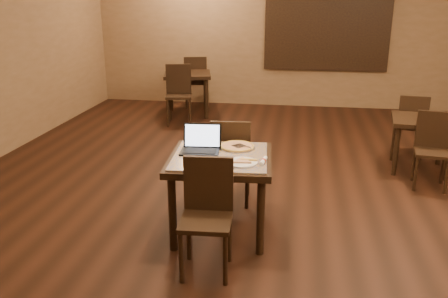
% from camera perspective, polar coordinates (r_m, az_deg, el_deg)
% --- Properties ---
extents(ground, '(10.00, 10.00, 0.00)m').
position_cam_1_polar(ground, '(4.94, 7.86, -7.84)').
color(ground, black).
rests_on(ground, ground).
extents(wall_back, '(8.00, 0.02, 3.00)m').
position_cam_1_polar(wall_back, '(9.47, 9.14, 14.06)').
color(wall_back, olive).
rests_on(wall_back, ground).
extents(mural, '(2.34, 0.05, 1.64)m').
position_cam_1_polar(mural, '(9.44, 12.28, 14.17)').
color(mural, '#26548E').
rests_on(mural, wall_back).
extents(tiled_table, '(0.98, 0.98, 0.76)m').
position_cam_1_polar(tiled_table, '(4.32, -0.43, -2.06)').
color(tiled_table, black).
rests_on(tiled_table, ground).
extents(chair_main_near, '(0.43, 0.43, 0.93)m').
position_cam_1_polar(chair_main_near, '(3.81, -2.05, -7.17)').
color(chair_main_near, black).
rests_on(chair_main_near, ground).
extents(chair_main_far, '(0.44, 0.44, 0.94)m').
position_cam_1_polar(chair_main_far, '(4.94, 0.83, -0.99)').
color(chair_main_far, black).
rests_on(chair_main_far, ground).
extents(laptop, '(0.37, 0.30, 0.24)m').
position_cam_1_polar(laptop, '(4.40, -2.78, 0.59)').
color(laptop, black).
rests_on(laptop, tiled_table).
extents(plate, '(0.27, 0.27, 0.01)m').
position_cam_1_polar(plate, '(4.09, 2.19, -1.63)').
color(plate, white).
rests_on(plate, tiled_table).
extents(pizza_slice, '(0.21, 0.21, 0.02)m').
position_cam_1_polar(pizza_slice, '(4.08, 2.19, -1.44)').
color(pizza_slice, '#F7E5A4').
rests_on(pizza_slice, plate).
extents(pizza_pan, '(0.35, 0.35, 0.01)m').
position_cam_1_polar(pizza_pan, '(4.49, 1.58, 0.18)').
color(pizza_pan, silver).
rests_on(pizza_pan, tiled_table).
extents(pizza_whole, '(0.33, 0.33, 0.02)m').
position_cam_1_polar(pizza_whole, '(4.49, 1.58, 0.35)').
color(pizza_whole, '#F7E5A4').
rests_on(pizza_whole, pizza_pan).
extents(spatula, '(0.26, 0.25, 0.01)m').
position_cam_1_polar(spatula, '(4.47, 1.80, 0.38)').
color(spatula, silver).
rests_on(spatula, pizza_whole).
extents(napkin_roll, '(0.06, 0.18, 0.04)m').
position_cam_1_polar(napkin_roll, '(4.10, 4.76, -1.43)').
color(napkin_roll, white).
rests_on(napkin_roll, tiled_table).
extents(other_table_a, '(0.81, 0.81, 0.67)m').
position_cam_1_polar(other_table_a, '(6.43, 22.69, 2.40)').
color(other_table_a, black).
rests_on(other_table_a, ground).
extents(other_table_a_chair_near, '(0.43, 0.43, 0.87)m').
position_cam_1_polar(other_table_a_chair_near, '(5.97, 23.76, 0.45)').
color(other_table_a_chair_near, black).
rests_on(other_table_a_chair_near, ground).
extents(other_table_a_chair_far, '(0.43, 0.43, 0.87)m').
position_cam_1_polar(other_table_a_chair_far, '(6.92, 21.63, 3.01)').
color(other_table_a_chair_far, black).
rests_on(other_table_a_chair_far, ground).
extents(other_table_b, '(0.99, 0.99, 0.78)m').
position_cam_1_polar(other_table_b, '(8.77, -4.41, 8.27)').
color(other_table_b, black).
rests_on(other_table_b, ground).
extents(other_table_b_chair_near, '(0.52, 0.52, 1.00)m').
position_cam_1_polar(other_table_b_chair_near, '(8.23, -5.47, 7.02)').
color(other_table_b_chair_near, black).
rests_on(other_table_b_chair_near, ground).
extents(other_table_b_chair_far, '(0.52, 0.52, 1.00)m').
position_cam_1_polar(other_table_b_chair_far, '(9.34, -3.44, 8.42)').
color(other_table_b_chair_far, black).
rests_on(other_table_b_chair_far, ground).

